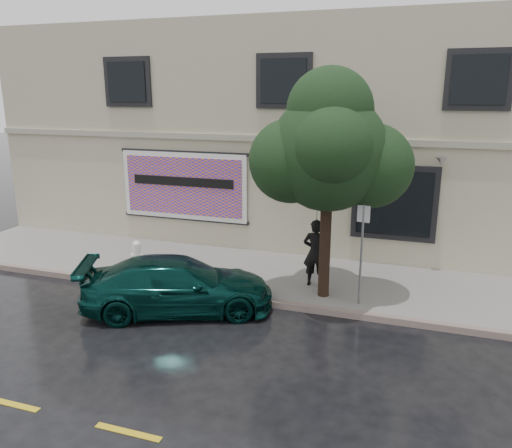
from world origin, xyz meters
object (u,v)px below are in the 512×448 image
(pedestrian, at_px, (315,253))
(street_tree, at_px, (328,153))
(fire_hydrant, at_px, (137,256))
(car, at_px, (178,285))

(pedestrian, distance_m, street_tree, 2.65)
(fire_hydrant, bearing_deg, pedestrian, -0.10)
(pedestrian, height_order, fire_hydrant, pedestrian)
(pedestrian, relative_size, street_tree, 0.36)
(fire_hydrant, bearing_deg, street_tree, -6.62)
(car, relative_size, pedestrian, 2.50)
(car, distance_m, street_tree, 4.55)
(car, distance_m, pedestrian, 3.51)
(pedestrian, height_order, street_tree, street_tree)
(pedestrian, bearing_deg, fire_hydrant, 3.61)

